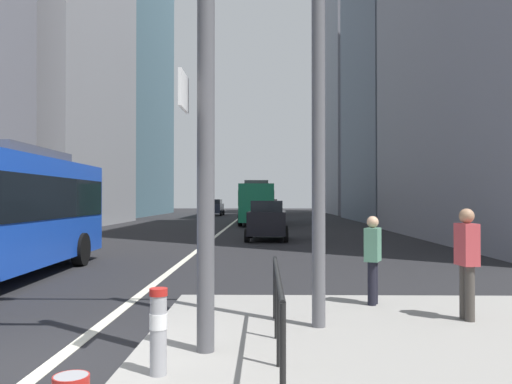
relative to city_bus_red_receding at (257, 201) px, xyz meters
name	(u,v)px	position (x,y,z in m)	size (l,w,h in m)	color
ground_plane	(212,239)	(-2.01, -15.48, -1.84)	(160.00, 160.00, 0.00)	black
lane_centre_line	(227,228)	(-2.01, -5.48, -1.83)	(0.20, 80.00, 0.01)	beige
office_tower_left_far	(115,83)	(-18.01, 22.28, 14.68)	(10.69, 23.05, 33.03)	slate
office_tower_right_mid	(420,26)	(14.99, 5.79, 16.11)	(12.09, 17.56, 35.89)	slate
office_tower_right_far	(370,97)	(14.99, 28.72, 14.09)	(11.26, 18.38, 31.84)	gray
city_bus_red_receding	(257,201)	(0.00, 0.00, 0.00)	(2.78, 11.67, 3.40)	#198456
car_oncoming_mid	(215,207)	(-5.32, 19.99, -0.85)	(2.15, 4.14, 1.94)	#232838
car_receding_near	(267,220)	(0.77, -16.27, -0.85)	(2.16, 4.15, 1.94)	black
car_receding_far	(271,207)	(1.44, 24.02, -0.85)	(2.15, 4.47, 1.94)	maroon
traffic_signal_gantry	(12,30)	(-2.55, -35.25, 2.33)	(7.17, 0.65, 6.00)	#515156
bollard_right	(158,327)	(-0.52, -36.10, -1.17)	(0.20, 0.20, 0.93)	#99999E
pedestrian_railing	(278,295)	(0.79, -35.21, -0.98)	(0.06, 3.56, 0.98)	black
pedestrian_waiting	(467,258)	(3.79, -33.52, -0.72)	(0.28, 0.41, 1.74)	#423D38
pedestrian_walking	(373,256)	(2.57, -32.35, -0.82)	(0.37, 0.44, 1.58)	black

